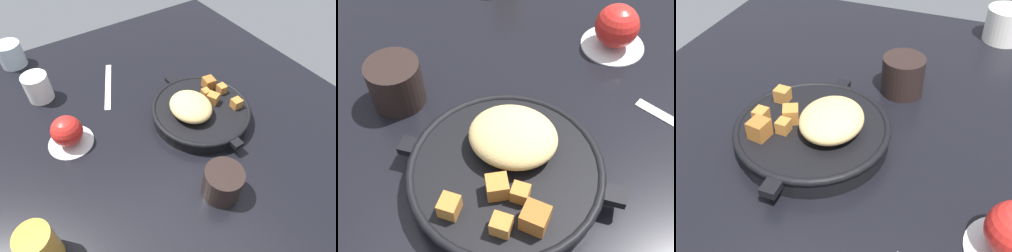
# 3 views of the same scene
# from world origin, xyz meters

# --- Properties ---
(ground_plane) EXTENTS (1.13, 0.96, 0.02)m
(ground_plane) POSITION_xyz_m (0.00, 0.00, -0.01)
(ground_plane) COLOR black
(cast_iron_skillet) EXTENTS (0.30, 0.25, 0.08)m
(cast_iron_skillet) POSITION_xyz_m (0.00, -0.07, 0.03)
(cast_iron_skillet) COLOR black
(cast_iron_skillet) RESTS_ON ground_plane
(saucer_plate) EXTENTS (0.11, 0.11, 0.01)m
(saucer_plate) POSITION_xyz_m (0.10, 0.24, 0.00)
(saucer_plate) COLOR #B7BABF
(saucer_plate) RESTS_ON ground_plane
(ceramic_mug_white) EXTENTS (0.09, 0.09, 0.08)m
(ceramic_mug_white) POSITION_xyz_m (-0.48, 0.19, 0.04)
(ceramic_mug_white) COLOR silver
(ceramic_mug_white) RESTS_ON ground_plane
(coffee_mug_dark) EXTENTS (0.08, 0.08, 0.07)m
(coffee_mug_dark) POSITION_xyz_m (-0.20, 0.03, 0.04)
(coffee_mug_dark) COLOR black
(coffee_mug_dark) RESTS_ON ground_plane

